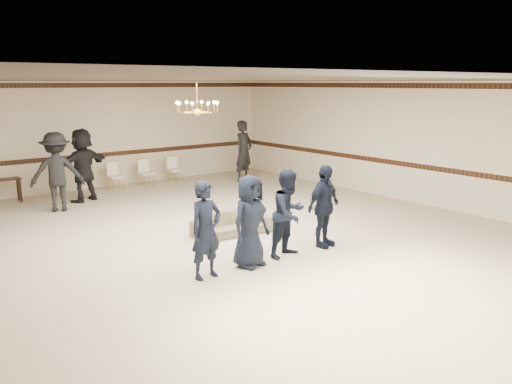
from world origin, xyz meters
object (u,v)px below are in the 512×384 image
banquet_chair_left (115,177)px  banquet_chair_mid (146,173)px  boy_c (289,213)px  adult_left (57,172)px  boy_d (324,206)px  banquet_chair_right (175,170)px  boy_a (206,230)px  boy_b (250,221)px  settee (232,223)px  console_table (5,191)px  adult_mid (83,165)px  adult_right (244,151)px  chandelier (197,97)px

banquet_chair_left → banquet_chair_mid: 1.00m
boy_c → adult_left: adult_left is taller
boy_d → adult_left: size_ratio=0.82×
banquet_chair_mid → banquet_chair_right: size_ratio=1.00×
banquet_chair_right → boy_c: bearing=-103.8°
boy_a → boy_d: same height
boy_b → settee: (0.87, 1.77, -0.56)m
boy_d → console_table: boy_d is taller
boy_d → banquet_chair_right: size_ratio=1.93×
boy_a → console_table: 7.96m
boy_c → banquet_chair_mid: (0.87, 7.63, -0.39)m
adult_mid → banquet_chair_right: bearing=173.1°
boy_c → boy_d: 0.90m
boy_d → banquet_chair_right: (0.97, 7.63, -0.39)m
adult_left → console_table: size_ratio=2.49×
boy_b → adult_right: (4.64, 6.42, 0.18)m
boy_c → adult_left: bearing=100.1°
adult_mid → boy_d: bearing=87.3°
boy_d → adult_mid: size_ratio=0.82×
boy_a → banquet_chair_left: boy_a is taller
boy_b → adult_mid: adult_mid is taller
boy_d → adult_left: 6.89m
banquet_chair_left → banquet_chair_right: (2.00, 0.00, 0.00)m
adult_right → console_table: (-6.87, 1.41, -0.65)m
boy_c → settee: (-0.03, 1.77, -0.56)m
adult_right → boy_c: bearing=-135.7°
adult_right → console_table: size_ratio=2.49×
adult_mid → console_table: size_ratio=2.49×
console_table → adult_left: bearing=-65.6°
boy_c → settee: boy_c is taller
boy_d → adult_mid: adult_mid is taller
chandelier → boy_b: chandelier is taller
boy_c → adult_right: size_ratio=0.82×
adult_right → boy_b: bearing=-141.3°
boy_a → boy_d: 2.70m
adult_right → banquet_chair_mid: size_ratio=2.36×
boy_b → adult_mid: size_ratio=0.82×
boy_c → banquet_chair_left: 7.64m
adult_right → console_table: bearing=152.9°
chandelier → adult_left: (-1.80, 3.75, -1.89)m
boy_b → chandelier: bearing=67.7°
banquet_chair_right → console_table: bearing=177.7°
boy_c → adult_right: (3.74, 6.42, 0.18)m
boy_b → boy_c: bearing=-11.8°
boy_a → adult_left: size_ratio=0.82×
boy_a → boy_c: same height
boy_b → settee: 2.05m
adult_mid → console_table: bearing=-50.7°
boy_a → boy_c: (1.80, 0.00, 0.00)m
settee → banquet_chair_right: 6.17m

